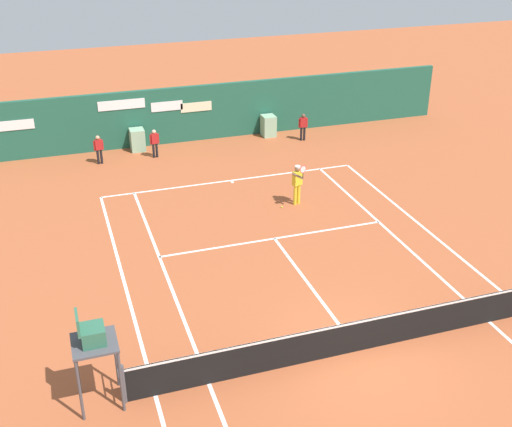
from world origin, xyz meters
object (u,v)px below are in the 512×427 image
(ball_kid_left_post, at_px, (303,125))
(ball_kid_centre_post, at_px, (99,148))
(player_on_baseline, at_px, (298,181))
(tennis_ball_by_sideline, at_px, (282,207))
(ball_kid_right_post, at_px, (155,142))
(umpire_chair, at_px, (94,342))

(ball_kid_left_post, bearing_deg, ball_kid_centre_post, 10.49)
(player_on_baseline, bearing_deg, tennis_ball_by_sideline, -10.11)
(ball_kid_centre_post, xyz_separation_m, ball_kid_left_post, (9.58, 0.00, 0.01))
(ball_kid_left_post, height_order, ball_kid_right_post, ball_kid_left_post)
(ball_kid_right_post, bearing_deg, ball_kid_left_post, 171.47)
(umpire_chair, bearing_deg, tennis_ball_by_sideline, 137.88)
(umpire_chair, distance_m, ball_kid_right_post, 15.68)
(umpire_chair, xyz_separation_m, tennis_ball_by_sideline, (7.61, 8.42, -1.68))
(umpire_chair, height_order, ball_kid_right_post, umpire_chair)
(umpire_chair, height_order, tennis_ball_by_sideline, umpire_chair)
(ball_kid_centre_post, xyz_separation_m, ball_kid_right_post, (2.45, 0.00, 0.00))
(ball_kid_centre_post, bearing_deg, ball_kid_left_post, 172.25)
(umpire_chair, relative_size, ball_kid_centre_post, 1.94)
(tennis_ball_by_sideline, bearing_deg, player_on_baseline, 10.06)
(player_on_baseline, bearing_deg, umpire_chair, 25.73)
(ball_kid_left_post, bearing_deg, ball_kid_right_post, 10.49)
(player_on_baseline, relative_size, ball_kid_right_post, 1.39)
(player_on_baseline, xyz_separation_m, tennis_ball_by_sideline, (-0.66, -0.12, -0.92))
(umpire_chair, relative_size, ball_kid_right_post, 1.94)
(ball_kid_left_post, height_order, tennis_ball_by_sideline, ball_kid_left_post)
(ball_kid_left_post, xyz_separation_m, tennis_ball_by_sideline, (-3.56, -6.70, -0.73))
(ball_kid_centre_post, relative_size, ball_kid_right_post, 1.00)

